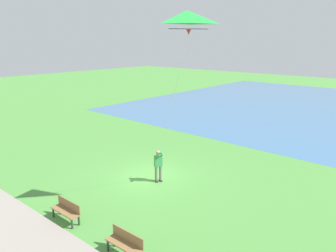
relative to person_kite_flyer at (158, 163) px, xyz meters
name	(u,v)px	position (x,y,z in m)	size (l,w,h in m)	color
ground_plane	(150,177)	(-0.07, -0.70, -1.05)	(120.00, 120.00, 0.00)	#4C8E3D
person_kite_flyer	(158,163)	(0.00, 0.00, 0.00)	(0.50, 0.63, 1.83)	#232328
flying_kite	(187,24)	(1.15, 2.65, 6.81)	(1.85, 3.11, 6.49)	green
park_bench_near_walkway	(67,209)	(5.28, -0.26, -0.54)	(0.50, 1.52, 0.88)	olive
park_bench_far_walkway	(125,242)	(5.15, 3.24, -0.54)	(0.50, 1.52, 0.88)	olive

